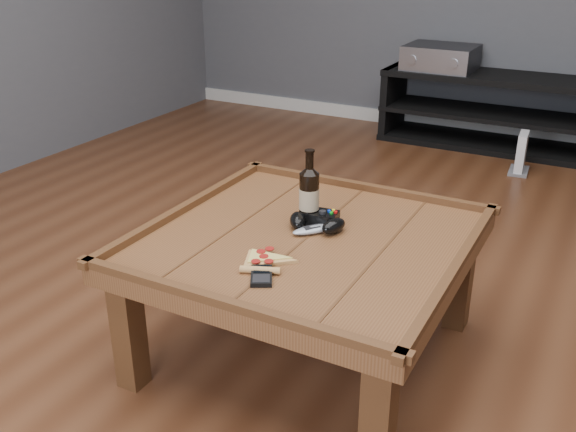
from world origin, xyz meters
The scene contains 11 objects.
ground centered at (0.00, 0.00, 0.00)m, with size 6.00×6.00×0.00m, color #492614.
baseboard centered at (0.00, 2.99, 0.05)m, with size 5.00×0.02×0.10m, color silver.
coffee_table centered at (0.00, 0.00, 0.39)m, with size 1.03×1.03×0.48m.
media_console centered at (0.00, 2.75, 0.25)m, with size 1.40×0.45×0.50m.
beer_bottle centered at (-0.05, 0.11, 0.55)m, with size 0.07×0.07×0.26m.
game_controller centered at (0.00, 0.08, 0.48)m, with size 0.21×0.15×0.06m.
pizza_slice centered at (-0.04, -0.22, 0.46)m, with size 0.20×0.25×0.02m.
smartphone centered at (0.01, -0.30, 0.46)m, with size 0.11×0.13×0.02m.
remote_control centered at (0.01, 0.05, 0.46)m, with size 0.14×0.16×0.02m.
av_receiver centered at (-0.35, 2.74, 0.58)m, with size 0.47×0.40×0.16m.
game_console centered at (0.33, 2.30, 0.11)m, with size 0.13×0.21×0.25m.
Camera 1 is at (0.83, -1.69, 1.35)m, focal length 40.00 mm.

